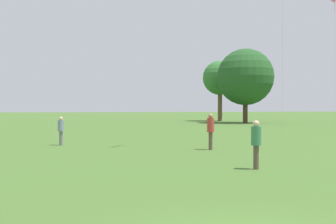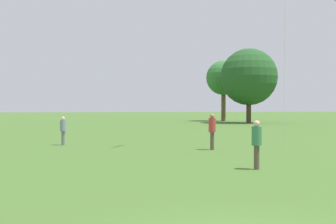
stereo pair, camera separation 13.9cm
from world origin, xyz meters
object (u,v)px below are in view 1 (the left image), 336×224
at_px(distant_tree_0, 220,78).
at_px(person_standing_1, 256,140).
at_px(kite_2, 335,0).
at_px(distant_tree_1, 245,77).
at_px(person_standing_2, 211,128).
at_px(person_standing_0, 61,128).

bearing_deg(distant_tree_0, person_standing_1, -105.94).
height_order(person_standing_1, kite_2, kite_2).
distance_m(person_standing_1, kite_2, 19.89).
relative_size(kite_2, distant_tree_1, 1.09).
xyz_separation_m(person_standing_1, distant_tree_1, (13.79, 36.76, 5.10)).
distance_m(person_standing_1, person_standing_2, 6.26).
xyz_separation_m(person_standing_1, kite_2, (11.66, 13.38, 8.98)).
bearing_deg(person_standing_2, distant_tree_1, 1.14).
bearing_deg(distant_tree_0, distant_tree_1, -80.58).
distance_m(person_standing_0, person_standing_2, 8.58).
xyz_separation_m(person_standing_1, person_standing_2, (0.16, 6.25, 0.08)).
distance_m(person_standing_2, distant_tree_1, 33.78).
bearing_deg(kite_2, person_standing_0, 16.16).
bearing_deg(distant_tree_1, distant_tree_0, 99.42).
bearing_deg(distant_tree_1, person_standing_0, -128.58).
xyz_separation_m(person_standing_2, distant_tree_0, (12.42, 37.79, 5.38)).
distance_m(person_standing_1, distant_tree_0, 46.13).
height_order(person_standing_0, person_standing_1, person_standing_1).
bearing_deg(person_standing_0, distant_tree_0, 42.17).
bearing_deg(kite_2, person_standing_2, 37.93).
bearing_deg(distant_tree_0, person_standing_2, -108.19).
height_order(person_standing_0, distant_tree_1, distant_tree_1).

